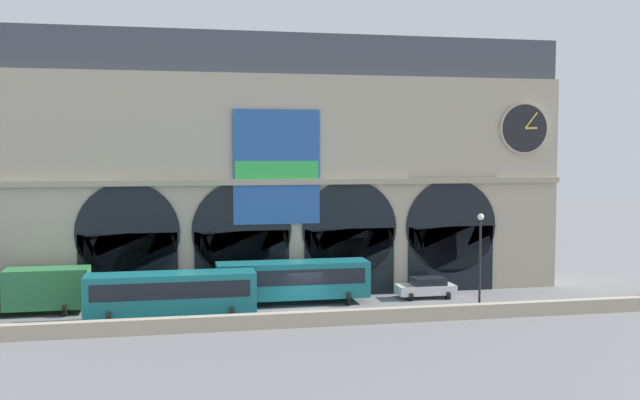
% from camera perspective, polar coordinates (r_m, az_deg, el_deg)
% --- Properties ---
extents(ground_plane, '(200.00, 200.00, 0.00)m').
position_cam_1_polar(ground_plane, '(50.45, -0.92, -8.80)').
color(ground_plane, slate).
extents(quay_parapet_wall, '(90.00, 0.70, 0.94)m').
position_cam_1_polar(quay_parapet_wall, '(46.28, 0.04, -9.36)').
color(quay_parapet_wall, '#B2A891').
rests_on(quay_parapet_wall, ground).
extents(station_building, '(42.87, 5.43, 20.01)m').
position_cam_1_polar(station_building, '(56.63, -2.28, 2.54)').
color(station_building, '#B2A891').
rests_on(station_building, ground).
extents(box_truck_west, '(7.50, 2.91, 3.12)m').
position_cam_1_polar(box_truck_west, '(52.89, -21.75, -6.60)').
color(box_truck_west, black).
rests_on(box_truck_west, ground).
extents(bus_midwest, '(11.00, 3.25, 3.10)m').
position_cam_1_polar(bus_midwest, '(48.58, -11.70, -7.22)').
color(bus_midwest, '#19727A').
rests_on(bus_midwest, ground).
extents(bus_center, '(11.00, 3.25, 3.10)m').
position_cam_1_polar(bus_center, '(52.36, -2.16, -6.34)').
color(bus_center, '#19727A').
rests_on(bus_center, ground).
extents(car_mideast, '(4.40, 2.22, 1.55)m').
position_cam_1_polar(car_mideast, '(55.30, 8.42, -6.86)').
color(car_mideast, white).
rests_on(car_mideast, ground).
extents(street_lamp_quayside, '(0.44, 0.44, 6.90)m').
position_cam_1_polar(street_lamp_quayside, '(49.65, 12.57, -3.92)').
color(street_lamp_quayside, black).
rests_on(street_lamp_quayside, ground).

